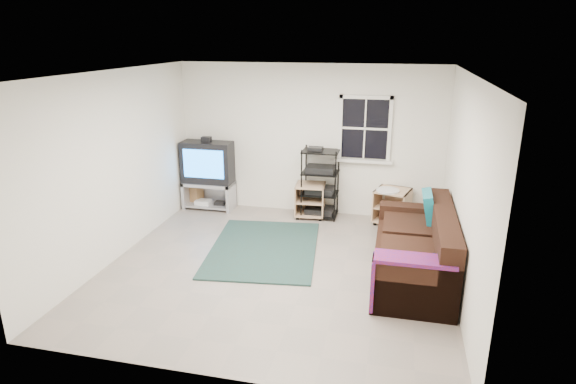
% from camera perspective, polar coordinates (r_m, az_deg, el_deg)
% --- Properties ---
extents(room, '(4.60, 4.62, 4.60)m').
position_cam_1_polar(room, '(8.21, 9.07, 6.93)').
color(room, gray).
rests_on(room, ground).
extents(tv_unit, '(0.91, 0.45, 1.33)m').
position_cam_1_polar(tv_unit, '(8.79, -9.45, 2.65)').
color(tv_unit, '#A4A4AC').
rests_on(tv_unit, ground).
extents(av_rack, '(0.61, 0.45, 1.23)m').
position_cam_1_polar(av_rack, '(8.31, 3.80, 0.54)').
color(av_rack, black).
rests_on(av_rack, ground).
extents(side_table_left, '(0.53, 0.53, 0.58)m').
position_cam_1_polar(side_table_left, '(8.42, 2.67, -0.79)').
color(side_table_left, tan).
rests_on(side_table_left, ground).
extents(side_table_right, '(0.66, 0.66, 0.62)m').
position_cam_1_polar(side_table_right, '(8.27, 12.25, -1.33)').
color(side_table_right, tan).
rests_on(side_table_right, ground).
extents(sofa, '(0.96, 2.18, 0.99)m').
position_cam_1_polar(sofa, '(6.51, 15.01, -6.90)').
color(sofa, black).
rests_on(sofa, ground).
extents(shag_rug, '(1.78, 2.28, 0.03)m').
position_cam_1_polar(shag_rug, '(7.22, -2.89, -6.68)').
color(shag_rug, black).
rests_on(shag_rug, ground).
extents(paper_bag, '(0.35, 0.28, 0.44)m').
position_cam_1_polar(paper_bag, '(9.15, -11.09, -0.17)').
color(paper_bag, '#A37449').
rests_on(paper_bag, ground).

